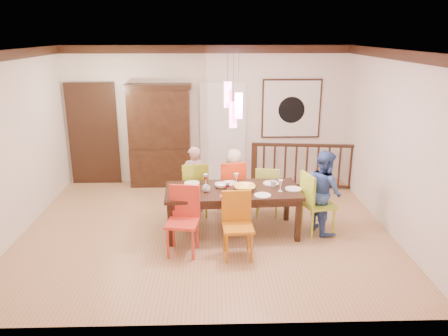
{
  "coord_description": "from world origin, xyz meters",
  "views": [
    {
      "loc": [
        0.1,
        -6.68,
        3.15
      ],
      "look_at": [
        0.3,
        0.18,
        1.01
      ],
      "focal_mm": 35.0,
      "sensor_mm": 36.0,
      "label": 1
    }
  ],
  "objects_px": {
    "chair_far_left": "(194,185)",
    "person_end_right": "(324,192)",
    "china_hutch": "(160,135)",
    "balustrade": "(307,165)",
    "person_far_left": "(194,180)",
    "person_far_mid": "(234,182)",
    "dining_table": "(232,194)",
    "chair_end_right": "(319,199)"
  },
  "relations": [
    {
      "from": "chair_far_left",
      "to": "china_hutch",
      "type": "distance_m",
      "value": 1.92
    },
    {
      "from": "chair_end_right",
      "to": "person_end_right",
      "type": "xyz_separation_m",
      "value": [
        0.1,
        0.09,
        0.09
      ]
    },
    {
      "from": "chair_end_right",
      "to": "person_far_mid",
      "type": "xyz_separation_m",
      "value": [
        -1.32,
        0.88,
        0.01
      ]
    },
    {
      "from": "person_end_right",
      "to": "chair_far_left",
      "type": "bearing_deg",
      "value": 52.56
    },
    {
      "from": "balustrade",
      "to": "person_far_mid",
      "type": "relative_size",
      "value": 1.94
    },
    {
      "from": "dining_table",
      "to": "person_far_mid",
      "type": "height_order",
      "value": "person_far_mid"
    },
    {
      "from": "chair_far_left",
      "to": "chair_end_right",
      "type": "xyz_separation_m",
      "value": [
        2.03,
        -0.81,
        0.02
      ]
    },
    {
      "from": "person_end_right",
      "to": "person_far_mid",
      "type": "bearing_deg",
      "value": 42.19
    },
    {
      "from": "china_hutch",
      "to": "person_end_right",
      "type": "xyz_separation_m",
      "value": [
        2.89,
        -2.4,
        -0.39
      ]
    },
    {
      "from": "person_far_mid",
      "to": "person_end_right",
      "type": "xyz_separation_m",
      "value": [
        1.42,
        -0.79,
        0.09
      ]
    },
    {
      "from": "china_hutch",
      "to": "balustrade",
      "type": "relative_size",
      "value": 0.93
    },
    {
      "from": "chair_far_left",
      "to": "balustrade",
      "type": "xyz_separation_m",
      "value": [
        2.3,
        1.34,
        -0.07
      ]
    },
    {
      "from": "dining_table",
      "to": "person_far_left",
      "type": "bearing_deg",
      "value": 123.16
    },
    {
      "from": "china_hutch",
      "to": "balustrade",
      "type": "bearing_deg",
      "value": -6.45
    },
    {
      "from": "person_far_mid",
      "to": "china_hutch",
      "type": "bearing_deg",
      "value": -51.96
    },
    {
      "from": "chair_far_left",
      "to": "china_hutch",
      "type": "bearing_deg",
      "value": -75.73
    },
    {
      "from": "china_hutch",
      "to": "balustrade",
      "type": "distance_m",
      "value": 3.13
    },
    {
      "from": "person_far_mid",
      "to": "person_end_right",
      "type": "height_order",
      "value": "person_end_right"
    },
    {
      "from": "person_far_mid",
      "to": "balustrade",
      "type": "bearing_deg",
      "value": -145.71
    },
    {
      "from": "dining_table",
      "to": "chair_end_right",
      "type": "bearing_deg",
      "value": -6.01
    },
    {
      "from": "person_far_left",
      "to": "person_end_right",
      "type": "relative_size",
      "value": 0.9
    },
    {
      "from": "chair_far_left",
      "to": "person_far_mid",
      "type": "height_order",
      "value": "person_far_mid"
    },
    {
      "from": "dining_table",
      "to": "person_end_right",
      "type": "height_order",
      "value": "person_end_right"
    },
    {
      "from": "chair_end_right",
      "to": "balustrade",
      "type": "bearing_deg",
      "value": -21.38
    },
    {
      "from": "china_hutch",
      "to": "person_far_left",
      "type": "distance_m",
      "value": 1.77
    },
    {
      "from": "dining_table",
      "to": "person_far_mid",
      "type": "xyz_separation_m",
      "value": [
        0.06,
        0.8,
        -0.07
      ]
    },
    {
      "from": "balustrade",
      "to": "person_far_left",
      "type": "distance_m",
      "value": 2.59
    },
    {
      "from": "person_far_left",
      "to": "person_end_right",
      "type": "bearing_deg",
      "value": 143.7
    },
    {
      "from": "chair_end_right",
      "to": "person_far_mid",
      "type": "bearing_deg",
      "value": 42.04
    },
    {
      "from": "dining_table",
      "to": "person_end_right",
      "type": "distance_m",
      "value": 1.48
    },
    {
      "from": "chair_far_left",
      "to": "balustrade",
      "type": "distance_m",
      "value": 2.66
    },
    {
      "from": "dining_table",
      "to": "chair_end_right",
      "type": "xyz_separation_m",
      "value": [
        1.38,
        -0.07,
        -0.08
      ]
    },
    {
      "from": "chair_end_right",
      "to": "person_far_mid",
      "type": "relative_size",
      "value": 0.86
    },
    {
      "from": "dining_table",
      "to": "person_end_right",
      "type": "bearing_deg",
      "value": -2.24
    },
    {
      "from": "china_hutch",
      "to": "person_far_mid",
      "type": "relative_size",
      "value": 1.79
    },
    {
      "from": "person_end_right",
      "to": "balustrade",
      "type": "bearing_deg",
      "value": -23.48
    },
    {
      "from": "person_far_left",
      "to": "person_far_mid",
      "type": "distance_m",
      "value": 0.72
    },
    {
      "from": "china_hutch",
      "to": "person_end_right",
      "type": "bearing_deg",
      "value": -39.69
    },
    {
      "from": "person_far_mid",
      "to": "person_end_right",
      "type": "distance_m",
      "value": 1.62
    },
    {
      "from": "person_far_mid",
      "to": "person_far_left",
      "type": "bearing_deg",
      "value": -11.31
    },
    {
      "from": "person_far_left",
      "to": "china_hutch",
      "type": "bearing_deg",
      "value": -77.58
    },
    {
      "from": "chair_far_left",
      "to": "person_end_right",
      "type": "distance_m",
      "value": 2.25
    }
  ]
}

